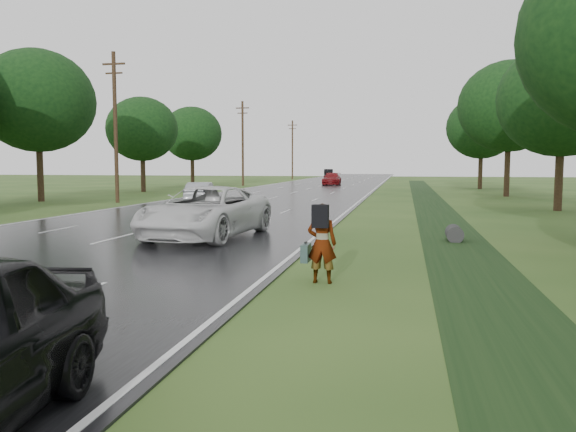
{
  "coord_description": "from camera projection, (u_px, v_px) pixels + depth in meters",
  "views": [
    {
      "loc": [
        9.84,
        -9.66,
        2.61
      ],
      "look_at": [
        6.95,
        4.14,
        1.3
      ],
      "focal_mm": 35.0,
      "sensor_mm": 36.0,
      "label": 1
    }
  ],
  "objects": [
    {
      "name": "road",
      "position": [
        304.0,
        190.0,
        55.52
      ],
      "size": [
        14.0,
        180.0,
        0.04
      ],
      "primitive_type": "cube",
      "color": "black",
      "rests_on": "ground"
    },
    {
      "name": "edge_stripe_east",
      "position": [
        373.0,
        191.0,
        54.14
      ],
      "size": [
        0.12,
        180.0,
        0.01
      ],
      "primitive_type": "cube",
      "color": "silver",
      "rests_on": "road"
    },
    {
      "name": "edge_stripe_west",
      "position": [
        238.0,
        189.0,
        56.89
      ],
      "size": [
        0.12,
        180.0,
        0.01
      ],
      "primitive_type": "cube",
      "color": "silver",
      "rests_on": "road"
    },
    {
      "name": "center_line",
      "position": [
        304.0,
        190.0,
        55.52
      ],
      "size": [
        0.12,
        180.0,
        0.01
      ],
      "primitive_type": "cube",
      "color": "silver",
      "rests_on": "road"
    },
    {
      "name": "drainage_ditch",
      "position": [
        439.0,
        216.0,
        27.55
      ],
      "size": [
        2.2,
        120.0,
        0.56
      ],
      "color": "black",
      "rests_on": "ground"
    },
    {
      "name": "utility_pole_mid",
      "position": [
        115.0,
        125.0,
        37.42
      ],
      "size": [
        1.6,
        0.26,
        10.0
      ],
      "color": "#311C14",
      "rests_on": "ground"
    },
    {
      "name": "utility_pole_far",
      "position": [
        243.0,
        142.0,
        66.66
      ],
      "size": [
        1.6,
        0.26,
        10.0
      ],
      "color": "#311C14",
      "rests_on": "ground"
    },
    {
      "name": "utility_pole_distant",
      "position": [
        292.0,
        149.0,
        95.9
      ],
      "size": [
        1.6,
        0.26,
        10.0
      ],
      "color": "#311C14",
      "rests_on": "ground"
    },
    {
      "name": "tree_east_c",
      "position": [
        562.0,
        100.0,
        30.78
      ],
      "size": [
        7.0,
        7.0,
        9.29
      ],
      "color": "#311C14",
      "rests_on": "ground"
    },
    {
      "name": "tree_east_d",
      "position": [
        509.0,
        106.0,
        44.41
      ],
      "size": [
        8.0,
        8.0,
        10.76
      ],
      "color": "#311C14",
      "rests_on": "ground"
    },
    {
      "name": "tree_east_f",
      "position": [
        482.0,
        128.0,
        58.19
      ],
      "size": [
        7.2,
        7.2,
        9.62
      ],
      "color": "#311C14",
      "rests_on": "ground"
    },
    {
      "name": "tree_west_c",
      "position": [
        37.0,
        101.0,
        38.45
      ],
      "size": [
        7.8,
        7.8,
        10.43
      ],
      "color": "#311C14",
      "rests_on": "ground"
    },
    {
      "name": "tree_west_d",
      "position": [
        142.0,
        129.0,
        52.03
      ],
      "size": [
        6.6,
        6.6,
        8.8
      ],
      "color": "#311C14",
      "rests_on": "ground"
    },
    {
      "name": "tree_west_f",
      "position": [
        192.0,
        134.0,
        65.77
      ],
      "size": [
        7.0,
        7.0,
        9.29
      ],
      "color": "#311C14",
      "rests_on": "ground"
    },
    {
      "name": "pedestrian",
      "position": [
        321.0,
        242.0,
        12.26
      ],
      "size": [
        0.78,
        0.71,
        1.76
      ],
      "rotation": [
        0.0,
        0.0,
        3.14
      ],
      "color": "#A5998C",
      "rests_on": "ground"
    },
    {
      "name": "white_pickup",
      "position": [
        206.0,
        212.0,
        19.7
      ],
      "size": [
        3.54,
        6.67,
        1.78
      ],
      "primitive_type": "imported",
      "rotation": [
        0.0,
        0.0,
        -0.09
      ],
      "color": "silver",
      "rests_on": "road"
    },
    {
      "name": "silver_sedan",
      "position": [
        201.0,
        193.0,
        36.83
      ],
      "size": [
        2.14,
        4.38,
        1.38
      ],
      "primitive_type": "imported",
      "rotation": [
        0.0,
        0.0,
        3.31
      ],
      "color": "#9B9FA4",
      "rests_on": "road"
    },
    {
      "name": "far_car_red",
      "position": [
        332.0,
        179.0,
        68.75
      ],
      "size": [
        2.32,
        5.24,
        1.5
      ],
      "primitive_type": "imported",
      "rotation": [
        0.0,
        0.0,
        0.04
      ],
      "color": "maroon",
      "rests_on": "road"
    },
    {
      "name": "far_car_dark",
      "position": [
        328.0,
        173.0,
        106.93
      ],
      "size": [
        2.35,
        5.02,
        1.59
      ],
      "primitive_type": "imported",
      "rotation": [
        0.0,
        0.0,
        3.28
      ],
      "color": "black",
      "rests_on": "road"
    }
  ]
}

